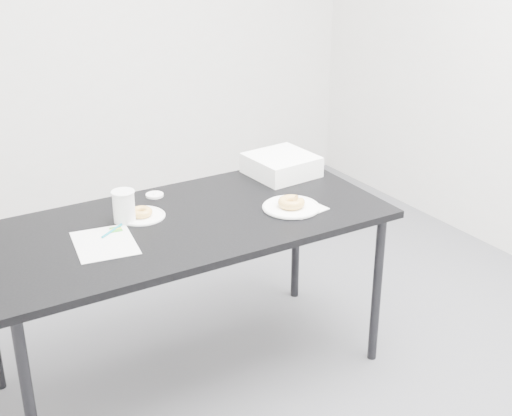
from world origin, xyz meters
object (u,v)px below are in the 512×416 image
plate_near (291,207)px  donut_far (141,212)px  table (186,232)px  coffee_cup (124,206)px  bakery_box (281,165)px  scorecard (105,243)px  donut_near (291,202)px  pen (112,231)px  plate_far (142,216)px

plate_near → donut_far: bearing=155.5°
table → coffee_cup: coffee_cup is taller
donut_far → bakery_box: 0.78m
coffee_cup → bakery_box: bearing=7.1°
donut_far → coffee_cup: coffee_cup is taller
coffee_cup → bakery_box: (0.85, 0.11, -0.02)m
table → scorecard: bearing=-173.8°
donut_near → coffee_cup: bearing=158.6°
pen → donut_near: donut_near is taller
plate_near → coffee_cup: coffee_cup is taller
pen → donut_near: bearing=-47.3°
bakery_box → plate_far: bearing=-176.1°
scorecard → coffee_cup: bearing=55.3°
table → scorecard: scorecard is taller
donut_near → bakery_box: 0.41m
table → scorecard: size_ratio=5.94×
donut_far → bakery_box: bearing=7.3°
plate_near → donut_near: 0.02m
scorecard → donut_near: 0.81m
pen → plate_near: size_ratio=0.54×
scorecard → pen: 0.10m
coffee_cup → donut_near: bearing=-21.4°
table → bakery_box: bearing=21.1°
table → scorecard: (-0.37, -0.03, 0.06)m
plate_near → bakery_box: size_ratio=0.86×
scorecard → bakery_box: bearing=24.2°
pen → plate_near: pen is taller
table → plate_near: (0.44, -0.14, 0.07)m
table → plate_far: (-0.14, 0.13, 0.06)m
donut_near → coffee_cup: coffee_cup is taller
scorecard → coffee_cup: 0.22m
plate_near → plate_far: plate_near is taller
scorecard → bakery_box: (1.00, 0.26, 0.05)m
donut_near → bakery_box: bearing=62.2°
plate_far → bakery_box: bearing=7.3°
scorecard → donut_far: donut_far is taller
pen → donut_near: 0.77m
scorecard → plate_near: bearing=2.1°
plate_near → donut_far: 0.64m
donut_near → table: bearing=162.3°
coffee_cup → scorecard: bearing=-134.6°
scorecard → pen: (0.06, 0.08, 0.01)m
scorecard → pen: size_ratio=2.15×
scorecard → donut_near: donut_near is taller
plate_far → coffee_cup: (-0.08, -0.01, 0.07)m
coffee_cup → bakery_box: 0.86m
plate_far → bakery_box: (0.78, 0.10, 0.05)m
plate_near → coffee_cup: bearing=158.6°
donut_near → bakery_box: bakery_box is taller
donut_far → coffee_cup: 0.09m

